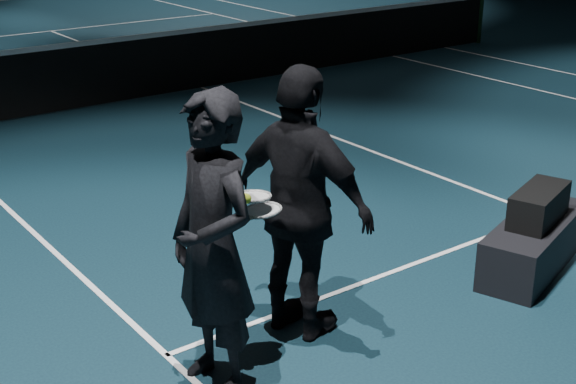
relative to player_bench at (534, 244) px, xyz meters
name	(u,v)px	position (x,y,z in m)	size (l,w,h in m)	color
floor	(203,88)	(0.99, 7.02, -0.21)	(36.00, 36.00, 0.00)	black
court_lines	(203,88)	(0.99, 7.02, -0.21)	(10.98, 23.78, 0.01)	white
net_post_right	(480,15)	(7.39, 7.02, 0.34)	(0.10, 0.10, 1.10)	black
net_mesh	(202,60)	(0.99, 7.02, 0.24)	(12.80, 0.02, 0.86)	black
net_tape	(201,30)	(0.99, 7.02, 0.71)	(12.80, 0.03, 0.07)	white
player_bench	(534,244)	(0.00, 0.00, 0.00)	(1.39, 0.46, 0.42)	black
racket_bag	(539,205)	(0.00, 0.00, 0.35)	(0.70, 0.30, 0.28)	black
bag_signature	(555,211)	(0.00, -0.15, 0.35)	(0.33, 0.00, 0.09)	white
player_a	(213,247)	(-3.00, 0.14, 0.76)	(0.70, 0.46, 1.93)	black
player_b	(301,206)	(-2.18, 0.34, 0.76)	(1.13, 0.47, 1.93)	black
racket_lower	(262,210)	(-2.57, 0.25, 0.85)	(0.68, 0.22, 0.03)	black
racket_upper	(252,196)	(-2.62, 0.27, 0.95)	(0.68, 0.22, 0.03)	black
tennis_balls	(240,196)	(-2.76, 0.21, 1.01)	(0.12, 0.10, 0.12)	#D5E931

